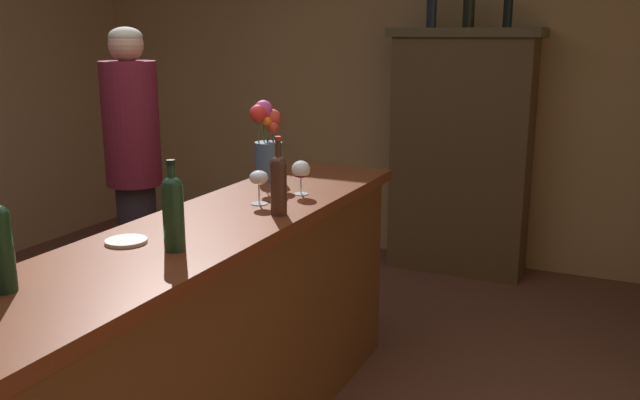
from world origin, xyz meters
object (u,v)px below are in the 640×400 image
object	(u,v)px
wine_bottle_syrah	(173,210)
wine_glass_front	(301,171)
wine_bottle_malbec	(0,243)
wine_glass_mid	(259,179)
wine_bottle_chardonnay	(279,182)
display_bottle_midleft	(469,7)
patron_redhead	(134,167)
display_cabinet	(461,148)
flower_arrangement	(267,143)
cheese_plate	(126,241)
bar_counter	(202,351)
display_bottle_center	(508,9)
display_bottle_left	(432,5)

from	to	relation	value
wine_bottle_syrah	wine_glass_front	world-z (taller)	wine_bottle_syrah
wine_bottle_malbec	wine_glass_mid	bearing A→B (deg)	82.89
wine_bottle_syrah	wine_bottle_chardonnay	size ratio (longest dim) A/B	0.97
wine_bottle_syrah	display_bottle_midleft	xyz separation A→B (m)	(0.23, 2.97, 0.72)
wine_glass_mid	patron_redhead	size ratio (longest dim) A/B	0.08
wine_bottle_malbec	wine_bottle_chardonnay	bearing A→B (deg)	74.00
display_cabinet	flower_arrangement	world-z (taller)	display_cabinet
wine_glass_mid	wine_glass_front	bearing A→B (deg)	71.59
wine_glass_mid	cheese_plate	bearing A→B (deg)	-101.96
bar_counter	wine_glass_mid	distance (m)	0.72
wine_glass_mid	cheese_plate	world-z (taller)	wine_glass_mid
wine_bottle_syrah	wine_glass_mid	xyz separation A→B (m)	(-0.06, 0.66, -0.03)
wine_bottle_chardonnay	display_bottle_center	distance (m)	2.56
display_cabinet	display_bottle_center	size ratio (longest dim) A/B	6.29
display_cabinet	wine_bottle_syrah	bearing A→B (deg)	-94.32
wine_bottle_syrah	wine_bottle_chardonnay	distance (m)	0.55
display_cabinet	wine_bottle_syrah	distance (m)	2.99
bar_counter	cheese_plate	bearing A→B (deg)	-115.55
display_bottle_left	display_bottle_midleft	distance (m)	0.26
wine_bottle_malbec	cheese_plate	bearing A→B (deg)	89.51
wine_glass_front	display_bottle_midleft	xyz separation A→B (m)	(0.22, 2.08, 0.75)
wine_glass_front	display_bottle_left	xyz separation A→B (m)	(-0.04, 2.08, 0.77)
flower_arrangement	patron_redhead	distance (m)	0.93
wine_glass_front	display_bottle_midleft	distance (m)	2.22
display_cabinet	wine_bottle_chardonnay	distance (m)	2.44
bar_counter	flower_arrangement	bearing A→B (deg)	102.10
bar_counter	wine_glass_mid	size ratio (longest dim) A/B	18.72
flower_arrangement	patron_redhead	xyz separation A→B (m)	(-0.90, 0.10, -0.21)
wine_bottle_syrah	cheese_plate	distance (m)	0.24
wine_bottle_syrah	display_bottle_left	distance (m)	3.06
wine_glass_front	display_bottle_midleft	world-z (taller)	display_bottle_midleft
bar_counter	cheese_plate	world-z (taller)	cheese_plate
wine_glass_mid	display_bottle_left	distance (m)	2.44
wine_bottle_chardonnay	patron_redhead	distance (m)	1.43
wine_bottle_chardonnay	cheese_plate	size ratio (longest dim) A/B	2.18
display_cabinet	wine_glass_mid	xyz separation A→B (m)	(-0.29, -2.31, 0.20)
wine_bottle_chardonnay	display_bottle_midleft	xyz separation A→B (m)	(0.14, 2.43, 0.72)
cheese_plate	display_bottle_left	world-z (taller)	display_bottle_left
bar_counter	flower_arrangement	size ratio (longest dim) A/B	6.99
wine_bottle_syrah	display_bottle_left	size ratio (longest dim) A/B	0.87
wine_glass_front	display_bottle_center	size ratio (longest dim) A/B	0.56
cheese_plate	display_bottle_left	distance (m)	3.10
display_bottle_midleft	wine_bottle_malbec	bearing A→B (deg)	-97.19
wine_bottle_malbec	bar_counter	bearing A→B (deg)	80.68
display_cabinet	display_bottle_left	distance (m)	1.00
display_bottle_left	display_cabinet	bearing A→B (deg)	0.00
wine_bottle_chardonnay	cheese_plate	world-z (taller)	wine_bottle_chardonnay
wine_glass_mid	flower_arrangement	xyz separation A→B (m)	(-0.21, 0.44, 0.07)
display_cabinet	flower_arrangement	bearing A→B (deg)	-104.76
display_bottle_left	patron_redhead	size ratio (longest dim) A/B	0.20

